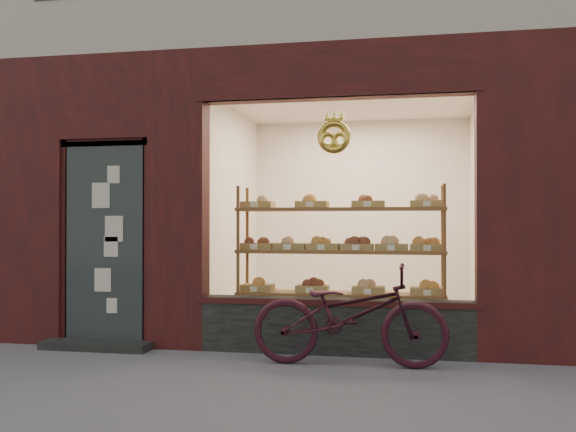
# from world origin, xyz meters

# --- Properties ---
(ground) EXTENTS (90.00, 90.00, 0.00)m
(ground) POSITION_xyz_m (0.00, 0.00, 0.00)
(ground) COLOR #505058
(display_shelf) EXTENTS (2.20, 0.45, 1.70)m
(display_shelf) POSITION_xyz_m (0.45, 2.55, 0.87)
(display_shelf) COLOR brown
(display_shelf) RESTS_ON ground
(bicycle) EXTENTS (1.79, 0.64, 0.93)m
(bicycle) POSITION_xyz_m (0.64, 1.62, 0.47)
(bicycle) COLOR black
(bicycle) RESTS_ON ground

